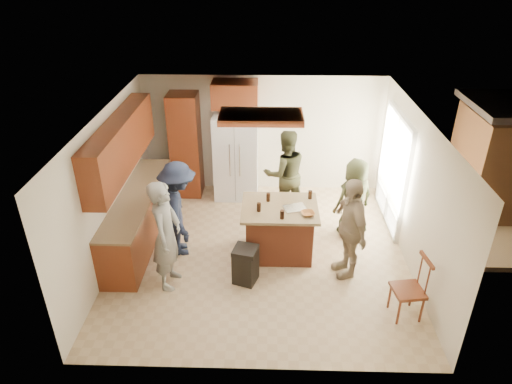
{
  "coord_description": "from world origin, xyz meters",
  "views": [
    {
      "loc": [
        0.11,
        -6.54,
        4.78
      ],
      "look_at": [
        -0.08,
        0.13,
        1.15
      ],
      "focal_mm": 32.0,
      "sensor_mm": 36.0,
      "label": 1
    }
  ],
  "objects_px": {
    "person_front_left": "(166,235)",
    "person_behind_right": "(354,198)",
    "person_side_right": "(350,228)",
    "spindle_chair": "(409,290)",
    "refrigerator": "(236,157)",
    "person_behind_left": "(285,174)",
    "person_counter": "(179,209)",
    "trash_bin": "(245,265)",
    "kitchen_island": "(279,230)"
  },
  "relations": [
    {
      "from": "kitchen_island",
      "to": "spindle_chair",
      "type": "distance_m",
      "value": 2.36
    },
    {
      "from": "person_behind_left",
      "to": "person_side_right",
      "type": "height_order",
      "value": "person_behind_left"
    },
    {
      "from": "person_front_left",
      "to": "spindle_chair",
      "type": "xyz_separation_m",
      "value": [
        3.56,
        -0.62,
        -0.45
      ]
    },
    {
      "from": "person_counter",
      "to": "spindle_chair",
      "type": "relative_size",
      "value": 1.71
    },
    {
      "from": "person_side_right",
      "to": "kitchen_island",
      "type": "distance_m",
      "value": 1.27
    },
    {
      "from": "person_side_right",
      "to": "spindle_chair",
      "type": "relative_size",
      "value": 1.73
    },
    {
      "from": "refrigerator",
      "to": "kitchen_island",
      "type": "height_order",
      "value": "refrigerator"
    },
    {
      "from": "person_counter",
      "to": "refrigerator",
      "type": "height_order",
      "value": "refrigerator"
    },
    {
      "from": "person_front_left",
      "to": "person_behind_left",
      "type": "height_order",
      "value": "person_front_left"
    },
    {
      "from": "person_front_left",
      "to": "spindle_chair",
      "type": "distance_m",
      "value": 3.64
    },
    {
      "from": "refrigerator",
      "to": "spindle_chair",
      "type": "distance_m",
      "value": 4.5
    },
    {
      "from": "person_behind_right",
      "to": "person_counter",
      "type": "height_order",
      "value": "person_counter"
    },
    {
      "from": "person_counter",
      "to": "person_side_right",
      "type": "bearing_deg",
      "value": -116.78
    },
    {
      "from": "person_side_right",
      "to": "person_behind_right",
      "type": "bearing_deg",
      "value": 153.09
    },
    {
      "from": "person_counter",
      "to": "kitchen_island",
      "type": "relative_size",
      "value": 1.33
    },
    {
      "from": "person_behind_left",
      "to": "person_counter",
      "type": "distance_m",
      "value": 2.27
    },
    {
      "from": "person_behind_right",
      "to": "trash_bin",
      "type": "bearing_deg",
      "value": 12.28
    },
    {
      "from": "refrigerator",
      "to": "spindle_chair",
      "type": "relative_size",
      "value": 1.81
    },
    {
      "from": "person_behind_right",
      "to": "kitchen_island",
      "type": "distance_m",
      "value": 1.53
    },
    {
      "from": "kitchen_island",
      "to": "person_behind_left",
      "type": "bearing_deg",
      "value": 84.57
    },
    {
      "from": "trash_bin",
      "to": "person_behind_left",
      "type": "bearing_deg",
      "value": 72.59
    },
    {
      "from": "person_side_right",
      "to": "refrigerator",
      "type": "bearing_deg",
      "value": -156.89
    },
    {
      "from": "person_behind_left",
      "to": "spindle_chair",
      "type": "xyz_separation_m",
      "value": [
        1.7,
        -2.83,
        -0.43
      ]
    },
    {
      "from": "person_front_left",
      "to": "person_behind_right",
      "type": "bearing_deg",
      "value": -58.01
    },
    {
      "from": "spindle_chair",
      "to": "person_front_left",
      "type": "bearing_deg",
      "value": 170.18
    },
    {
      "from": "spindle_chair",
      "to": "trash_bin",
      "type": "bearing_deg",
      "value": 163.64
    },
    {
      "from": "person_behind_left",
      "to": "spindle_chair",
      "type": "relative_size",
      "value": 1.78
    },
    {
      "from": "person_behind_left",
      "to": "refrigerator",
      "type": "height_order",
      "value": "refrigerator"
    },
    {
      "from": "person_front_left",
      "to": "person_behind_right",
      "type": "relative_size",
      "value": 1.2
    },
    {
      "from": "person_side_right",
      "to": "spindle_chair",
      "type": "height_order",
      "value": "person_side_right"
    },
    {
      "from": "person_front_left",
      "to": "kitchen_island",
      "type": "xyz_separation_m",
      "value": [
        1.73,
        0.87,
        -0.43
      ]
    },
    {
      "from": "person_front_left",
      "to": "person_counter",
      "type": "relative_size",
      "value": 1.06
    },
    {
      "from": "refrigerator",
      "to": "trash_bin",
      "type": "height_order",
      "value": "refrigerator"
    },
    {
      "from": "person_behind_right",
      "to": "trash_bin",
      "type": "xyz_separation_m",
      "value": [
        -1.9,
        -1.43,
        -0.44
      ]
    },
    {
      "from": "person_front_left",
      "to": "person_behind_left",
      "type": "relative_size",
      "value": 1.02
    },
    {
      "from": "person_behind_left",
      "to": "trash_bin",
      "type": "xyz_separation_m",
      "value": [
        -0.67,
        -2.14,
        -0.57
      ]
    },
    {
      "from": "person_behind_right",
      "to": "person_counter",
      "type": "distance_m",
      "value": 3.12
    },
    {
      "from": "person_side_right",
      "to": "person_behind_left",
      "type": "bearing_deg",
      "value": -166.49
    },
    {
      "from": "person_behind_right",
      "to": "person_counter",
      "type": "bearing_deg",
      "value": -12.83
    },
    {
      "from": "person_behind_left",
      "to": "refrigerator",
      "type": "distance_m",
      "value": 1.25
    },
    {
      "from": "person_front_left",
      "to": "person_behind_left",
      "type": "xyz_separation_m",
      "value": [
        1.86,
        2.22,
        -0.02
      ]
    },
    {
      "from": "person_behind_right",
      "to": "refrigerator",
      "type": "height_order",
      "value": "refrigerator"
    },
    {
      "from": "person_side_right",
      "to": "person_counter",
      "type": "xyz_separation_m",
      "value": [
        -2.79,
        0.51,
        -0.01
      ]
    },
    {
      "from": "kitchen_island",
      "to": "person_counter",
      "type": "bearing_deg",
      "value": 179.95
    },
    {
      "from": "person_behind_left",
      "to": "spindle_chair",
      "type": "bearing_deg",
      "value": 106.64
    },
    {
      "from": "person_front_left",
      "to": "kitchen_island",
      "type": "distance_m",
      "value": 1.98
    },
    {
      "from": "person_counter",
      "to": "person_behind_right",
      "type": "bearing_deg",
      "value": -94.6
    },
    {
      "from": "person_front_left",
      "to": "refrigerator",
      "type": "distance_m",
      "value": 3.08
    },
    {
      "from": "person_front_left",
      "to": "person_behind_right",
      "type": "distance_m",
      "value": 3.44
    },
    {
      "from": "person_front_left",
      "to": "spindle_chair",
      "type": "bearing_deg",
      "value": -93.86
    }
  ]
}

